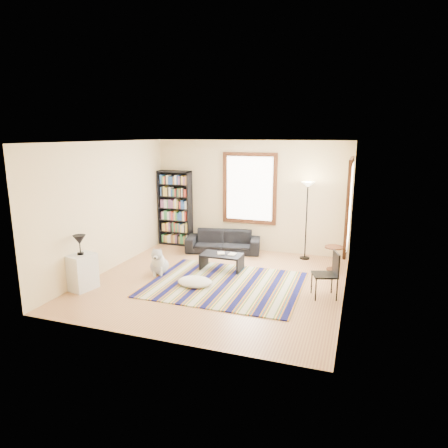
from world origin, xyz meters
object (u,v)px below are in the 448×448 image
(sofa, at_px, (223,241))
(floor_lamp, at_px, (306,221))
(bookshelf, at_px, (175,208))
(floor_cushion, at_px, (195,282))
(white_cabinet, at_px, (82,272))
(side_table, at_px, (333,258))
(folding_chair, at_px, (325,275))
(dog, at_px, (159,261))
(coffee_table, at_px, (222,262))

(sofa, xyz_separation_m, floor_lamp, (2.05, 0.10, 0.66))
(bookshelf, xyz_separation_m, floor_cushion, (1.71, -2.68, -0.91))
(floor_cushion, relative_size, white_cabinet, 1.01)
(side_table, relative_size, folding_chair, 0.63)
(side_table, distance_m, white_cabinet, 5.27)
(folding_chair, xyz_separation_m, white_cabinet, (-4.45, -1.13, -0.08))
(white_cabinet, bearing_deg, sofa, 74.13)
(floor_cushion, height_order, dog, dog)
(coffee_table, bearing_deg, side_table, 18.68)
(floor_cushion, relative_size, side_table, 1.31)
(folding_chair, height_order, dog, folding_chair)
(floor_cushion, bearing_deg, folding_chair, 6.38)
(floor_lamp, xyz_separation_m, dog, (-2.80, -2.11, -0.63))
(bookshelf, bearing_deg, sofa, -10.48)
(floor_cushion, bearing_deg, dog, 158.13)
(side_table, relative_size, dog, 0.90)
(folding_chair, bearing_deg, coffee_table, 141.47)
(floor_cushion, distance_m, dog, 1.09)
(floor_cushion, bearing_deg, coffee_table, 80.81)
(bookshelf, relative_size, white_cabinet, 2.86)
(bookshelf, bearing_deg, floor_lamp, -2.77)
(sofa, height_order, dog, dog)
(floor_cushion, xyz_separation_m, floor_lamp, (1.80, 2.51, 0.84))
(floor_cushion, distance_m, white_cabinet, 2.18)
(coffee_table, xyz_separation_m, side_table, (2.33, 0.79, 0.09))
(floor_lamp, distance_m, folding_chair, 2.38)
(floor_cushion, bearing_deg, side_table, 36.85)
(floor_cushion, height_order, floor_lamp, floor_lamp)
(sofa, relative_size, floor_lamp, 1.00)
(floor_lamp, bearing_deg, coffee_table, -138.88)
(sofa, relative_size, coffee_table, 2.06)
(floor_cushion, relative_size, floor_lamp, 0.38)
(sofa, distance_m, dog, 2.15)
(sofa, distance_m, side_table, 2.81)
(sofa, xyz_separation_m, side_table, (2.76, -0.53, -0.00))
(bookshelf, bearing_deg, coffee_table, -40.14)
(coffee_table, height_order, white_cabinet, white_cabinet)
(bookshelf, relative_size, folding_chair, 2.33)
(folding_chair, distance_m, dog, 3.46)
(coffee_table, height_order, floor_cushion, coffee_table)
(bookshelf, xyz_separation_m, folding_chair, (4.17, -2.41, -0.57))
(bookshelf, bearing_deg, dog, -72.67)
(floor_cushion, xyz_separation_m, dog, (-1.00, 0.40, 0.21))
(white_cabinet, bearing_deg, floor_cushion, 35.46)
(floor_cushion, bearing_deg, floor_lamp, 54.33)
(coffee_table, bearing_deg, folding_chair, -19.69)
(bookshelf, height_order, white_cabinet, bookshelf)
(floor_lamp, xyz_separation_m, folding_chair, (0.66, -2.24, -0.50))
(floor_lamp, height_order, side_table, floor_lamp)
(floor_lamp, relative_size, side_table, 3.44)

